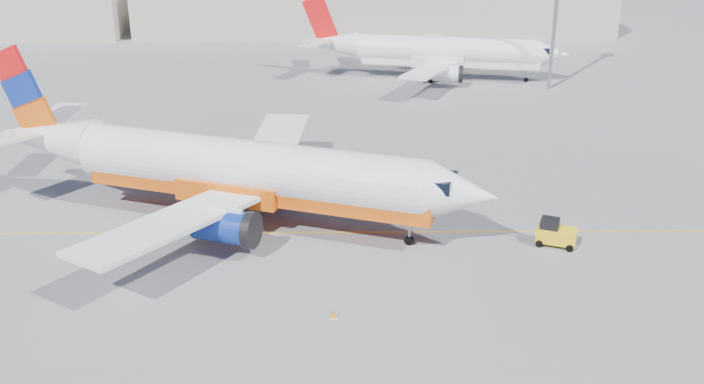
{
  "coord_description": "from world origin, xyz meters",
  "views": [
    {
      "loc": [
        0.53,
        -44.63,
        22.34
      ],
      "look_at": [
        1.0,
        1.59,
        3.5
      ],
      "focal_mm": 40.0,
      "sensor_mm": 36.0,
      "label": 1
    }
  ],
  "objects_px": {
    "main_jet": "(235,170)",
    "gse_tug": "(555,233)",
    "second_jet": "(438,52)",
    "traffic_cone": "(334,314)"
  },
  "relations": [
    {
      "from": "traffic_cone",
      "to": "second_jet",
      "type": "bearing_deg",
      "value": 77.86
    },
    {
      "from": "main_jet",
      "to": "second_jet",
      "type": "relative_size",
      "value": 1.19
    },
    {
      "from": "main_jet",
      "to": "second_jet",
      "type": "xyz_separation_m",
      "value": [
        18.31,
        40.39,
        -0.62
      ]
    },
    {
      "from": "main_jet",
      "to": "second_jet",
      "type": "bearing_deg",
      "value": 84.73
    },
    {
      "from": "second_jet",
      "to": "traffic_cone",
      "type": "distance_m",
      "value": 54.66
    },
    {
      "from": "main_jet",
      "to": "gse_tug",
      "type": "height_order",
      "value": "main_jet"
    },
    {
      "from": "gse_tug",
      "to": "traffic_cone",
      "type": "relative_size",
      "value": 5.3
    },
    {
      "from": "main_jet",
      "to": "gse_tug",
      "type": "relative_size",
      "value": 13.2
    },
    {
      "from": "second_jet",
      "to": "gse_tug",
      "type": "height_order",
      "value": "second_jet"
    },
    {
      "from": "main_jet",
      "to": "gse_tug",
      "type": "xyz_separation_m",
      "value": [
        21.01,
        -4.13,
        -2.91
      ]
    }
  ]
}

